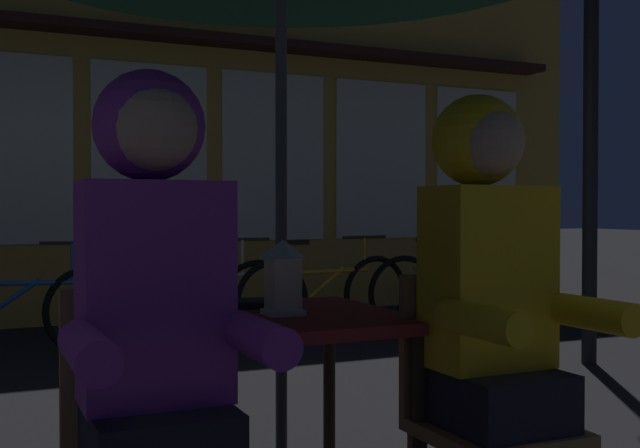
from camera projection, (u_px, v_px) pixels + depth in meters
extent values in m
cube|color=maroon|center=(281.00, 319.00, 2.36)|extent=(0.72, 0.72, 0.04)
cylinder|color=#2D2319|center=(160.00, 424.00, 2.52)|extent=(0.04, 0.04, 0.70)
cylinder|color=#2D2319|center=(329.00, 404.00, 2.78)|extent=(0.04, 0.04, 0.70)
cylinder|color=#4C4C51|center=(281.00, 189.00, 2.36)|extent=(0.04, 0.04, 2.25)
cube|color=white|center=(283.00, 312.00, 2.34)|extent=(0.11, 0.11, 0.02)
cube|color=white|center=(283.00, 284.00, 2.33)|extent=(0.09, 0.09, 0.16)
pyramid|color=white|center=(283.00, 249.00, 2.33)|extent=(0.11, 0.11, 0.06)
cube|color=olive|center=(142.00, 368.00, 1.93)|extent=(0.40, 0.03, 0.42)
cube|color=olive|center=(495.00, 432.00, 2.17)|extent=(0.40, 0.40, 0.04)
cube|color=olive|center=(458.00, 341.00, 2.33)|extent=(0.40, 0.03, 0.42)
cube|color=black|center=(159.00, 439.00, 1.77)|extent=(0.32, 0.36, 0.16)
cube|color=purple|center=(154.00, 291.00, 1.80)|extent=(0.34, 0.22, 0.52)
cylinder|color=purple|center=(258.00, 338.00, 1.67)|extent=(0.09, 0.30, 0.09)
cylinder|color=purple|center=(88.00, 351.00, 1.52)|extent=(0.09, 0.30, 0.09)
sphere|color=tan|center=(154.00, 128.00, 1.79)|extent=(0.21, 0.21, 0.21)
sphere|color=purple|center=(149.00, 126.00, 1.84)|extent=(0.27, 0.27, 0.27)
cube|color=black|center=(495.00, 397.00, 2.17)|extent=(0.32, 0.36, 0.16)
cube|color=yellow|center=(487.00, 276.00, 2.19)|extent=(0.34, 0.22, 0.52)
cylinder|color=yellow|center=(591.00, 314.00, 2.07)|extent=(0.09, 0.30, 0.09)
cylinder|color=yellow|center=(482.00, 322.00, 1.92)|extent=(0.09, 0.30, 0.09)
sphere|color=tan|center=(488.00, 143.00, 2.19)|extent=(0.21, 0.21, 0.21)
sphere|color=yellow|center=(477.00, 141.00, 2.23)|extent=(0.27, 0.27, 0.27)
cube|color=gold|center=(143.00, 3.00, 7.51)|extent=(10.00, 0.60, 6.20)
cube|color=#EAE5C6|center=(8.00, 149.00, 6.74)|extent=(1.10, 0.02, 1.70)
cube|color=#EAE5C6|center=(151.00, 153.00, 7.26)|extent=(1.10, 0.02, 1.70)
cube|color=#EAE5C6|center=(274.00, 157.00, 7.78)|extent=(1.10, 0.02, 1.70)
cube|color=#EAE5C6|center=(382.00, 160.00, 8.30)|extent=(1.10, 0.02, 1.70)
cube|color=#EAE5C6|center=(477.00, 163.00, 8.82)|extent=(1.10, 0.02, 1.70)
cube|color=#331914|center=(153.00, 34.00, 7.11)|extent=(9.00, 0.36, 0.08)
cylinder|color=black|center=(591.00, 102.00, 5.21)|extent=(0.10, 0.10, 3.60)
torus|color=black|center=(90.00, 312.00, 5.45)|extent=(0.66, 0.18, 0.66)
cylinder|color=#1E4C93|center=(14.00, 283.00, 5.33)|extent=(0.83, 0.20, 0.04)
cylinder|color=#1E4C93|center=(72.00, 262.00, 5.42)|extent=(0.02, 0.02, 0.28)
cylinder|color=black|center=(72.00, 243.00, 5.42)|extent=(0.44, 0.11, 0.02)
torus|color=black|center=(257.00, 301.00, 6.09)|extent=(0.66, 0.12, 0.66)
torus|color=black|center=(126.00, 306.00, 5.76)|extent=(0.66, 0.12, 0.66)
cylinder|color=#ADA89E|center=(194.00, 276.00, 5.92)|extent=(0.84, 0.12, 0.04)
cylinder|color=#ADA89E|center=(178.00, 300.00, 5.88)|extent=(0.61, 0.10, 0.44)
cylinder|color=#ADA89E|center=(156.00, 261.00, 5.83)|extent=(0.02, 0.02, 0.24)
cube|color=black|center=(156.00, 244.00, 5.82)|extent=(0.21, 0.10, 0.04)
cylinder|color=#ADA89E|center=(242.00, 257.00, 6.04)|extent=(0.02, 0.02, 0.28)
cylinder|color=black|center=(242.00, 239.00, 6.04)|extent=(0.44, 0.07, 0.02)
torus|color=black|center=(376.00, 294.00, 6.61)|extent=(0.66, 0.13, 0.66)
torus|color=black|center=(272.00, 301.00, 6.08)|extent=(0.66, 0.13, 0.66)
cylinder|color=#B78419|center=(326.00, 271.00, 6.34)|extent=(0.83, 0.14, 0.04)
cylinder|color=#B78419|center=(314.00, 294.00, 6.28)|extent=(0.61, 0.11, 0.44)
cylinder|color=#B78419|center=(296.00, 258.00, 6.19)|extent=(0.02, 0.02, 0.24)
cube|color=black|center=(296.00, 242.00, 6.19)|extent=(0.21, 0.10, 0.04)
cylinder|color=#B78419|center=(364.00, 253.00, 6.54)|extent=(0.02, 0.02, 0.28)
cylinder|color=black|center=(364.00, 237.00, 6.54)|extent=(0.44, 0.08, 0.02)
torus|color=black|center=(509.00, 290.00, 6.91)|extent=(0.66, 0.16, 0.66)
torus|color=black|center=(404.00, 293.00, 6.65)|extent=(0.66, 0.16, 0.66)
cylinder|color=#236B3D|center=(458.00, 267.00, 6.78)|extent=(0.83, 0.18, 0.04)
cylinder|color=#236B3D|center=(445.00, 288.00, 6.75)|extent=(0.60, 0.14, 0.44)
cylinder|color=#236B3D|center=(428.00, 255.00, 6.70)|extent=(0.02, 0.02, 0.24)
cube|color=black|center=(428.00, 240.00, 6.70)|extent=(0.21, 0.11, 0.04)
cylinder|color=#236B3D|center=(497.00, 251.00, 6.87)|extent=(0.02, 0.02, 0.28)
cylinder|color=black|center=(497.00, 236.00, 6.87)|extent=(0.44, 0.10, 0.02)
cube|color=black|center=(249.00, 303.00, 2.52)|extent=(0.23, 0.19, 0.02)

